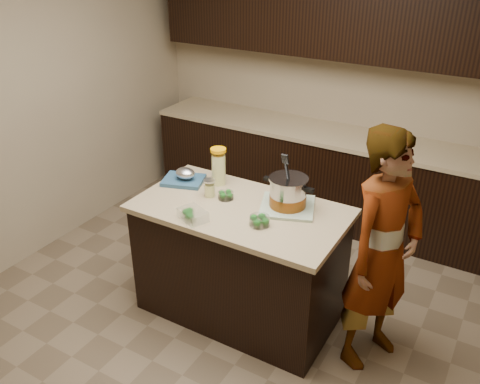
# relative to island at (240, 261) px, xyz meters

# --- Properties ---
(ground_plane) EXTENTS (4.00, 4.00, 0.00)m
(ground_plane) POSITION_rel_island_xyz_m (0.00, 0.00, -0.45)
(ground_plane) COLOR brown
(ground_plane) RESTS_ON ground
(room_shell) EXTENTS (4.04, 4.04, 2.72)m
(room_shell) POSITION_rel_island_xyz_m (0.00, 0.00, 1.26)
(room_shell) COLOR tan
(room_shell) RESTS_ON ground
(back_cabinets) EXTENTS (3.60, 0.63, 2.33)m
(back_cabinets) POSITION_rel_island_xyz_m (0.00, 1.74, 0.49)
(back_cabinets) COLOR black
(back_cabinets) RESTS_ON ground
(island) EXTENTS (1.46, 0.81, 0.90)m
(island) POSITION_rel_island_xyz_m (0.00, 0.00, 0.00)
(island) COLOR black
(island) RESTS_ON ground
(dish_towel) EXTENTS (0.46, 0.46, 0.02)m
(dish_towel) POSITION_rel_island_xyz_m (0.28, 0.16, 0.46)
(dish_towel) COLOR #5C8257
(dish_towel) RESTS_ON island
(stock_pot) EXTENTS (0.37, 0.28, 0.38)m
(stock_pot) POSITION_rel_island_xyz_m (0.28, 0.16, 0.56)
(stock_pot) COLOR #B7B7BC
(stock_pot) RESTS_ON dish_towel
(lemonade_pitcher) EXTENTS (0.12, 0.12, 0.28)m
(lemonade_pitcher) POSITION_rel_island_xyz_m (-0.32, 0.24, 0.58)
(lemonade_pitcher) COLOR #DDDC87
(lemonade_pitcher) RESTS_ON island
(mason_jar) EXTENTS (0.09, 0.09, 0.14)m
(mason_jar) POSITION_rel_island_xyz_m (-0.27, 0.04, 0.51)
(mason_jar) COLOR #DDDC87
(mason_jar) RESTS_ON island
(broccoli_tub_left) EXTENTS (0.14, 0.14, 0.05)m
(broccoli_tub_left) POSITION_rel_island_xyz_m (-0.15, 0.06, 0.47)
(broccoli_tub_left) COLOR silver
(broccoli_tub_left) RESTS_ON island
(broccoli_tub_right) EXTENTS (0.15, 0.15, 0.06)m
(broccoli_tub_right) POSITION_rel_island_xyz_m (0.23, -0.14, 0.48)
(broccoli_tub_right) COLOR silver
(broccoli_tub_right) RESTS_ON island
(broccoli_tub_rect) EXTENTS (0.23, 0.20, 0.07)m
(broccoli_tub_rect) POSITION_rel_island_xyz_m (-0.19, -0.29, 0.48)
(broccoli_tub_rect) COLOR silver
(broccoli_tub_rect) RESTS_ON island
(blue_tray) EXTENTS (0.36, 0.32, 0.11)m
(blue_tray) POSITION_rel_island_xyz_m (-0.56, 0.13, 0.49)
(blue_tray) COLOR navy
(blue_tray) RESTS_ON island
(person) EXTENTS (0.59, 0.70, 1.64)m
(person) POSITION_rel_island_xyz_m (0.98, 0.07, 0.37)
(person) COLOR gray
(person) RESTS_ON ground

